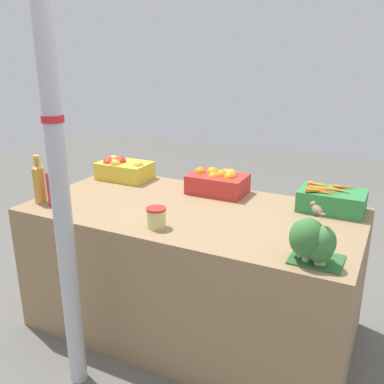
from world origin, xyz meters
The scene contains 11 objects.
ground_plane centered at (0.00, 0.00, 0.00)m, with size 10.00×10.00×0.00m, color #605E59.
market_table centered at (0.00, 0.00, 0.38)m, with size 1.86×0.94×0.77m, color #937551.
support_pole centered at (-0.32, -0.67, 1.34)m, with size 0.10×0.10×2.68m.
apple_crate centered at (-0.70, 0.32, 0.84)m, with size 0.35×0.24×0.15m.
orange_crate centered at (0.02, 0.33, 0.84)m, with size 0.35×0.24×0.16m.
carrot_crate centered at (0.71, 0.32, 0.83)m, with size 0.35×0.24×0.15m.
broccoli_pile centered at (0.73, -0.35, 0.87)m, with size 0.23×0.20×0.20m.
juice_bottle_amber centered at (-0.84, -0.30, 0.89)m, with size 0.07×0.07×0.29m.
juice_bottle_ruby centered at (-0.74, -0.30, 0.88)m, with size 0.07×0.07×0.27m.
pickle_jar centered at (-0.04, -0.32, 0.82)m, with size 0.10×0.10×0.10m.
sparrow_bird centered at (0.73, -0.31, 0.99)m, with size 0.09×0.12×0.05m.
Camera 1 is at (1.01, -2.03, 1.63)m, focal length 40.00 mm.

